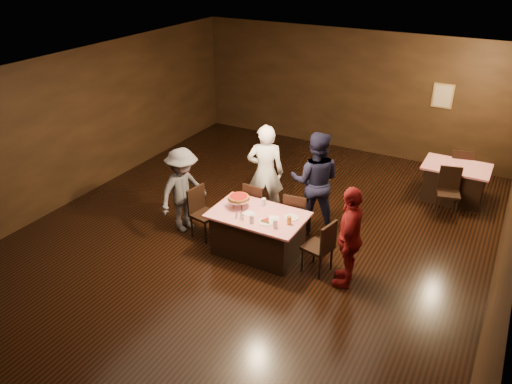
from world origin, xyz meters
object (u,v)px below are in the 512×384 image
at_px(diner_grey_knit, 183,190).
at_px(diner_red_shirt, 350,237).
at_px(chair_back_far, 459,168).
at_px(chair_far_left, 258,205).
at_px(chair_far_right, 297,215).
at_px(chair_end_right, 318,246).
at_px(diner_navy_hoodie, 315,181).
at_px(glass_amber, 289,220).
at_px(chair_back_near, 449,193).
at_px(diner_white_jacket, 265,173).
at_px(plate_empty, 291,218).
at_px(glass_front_left, 252,219).
at_px(main_table, 258,233).
at_px(pizza_stand, 239,198).
at_px(glass_back, 264,202).
at_px(glass_front_right, 275,224).
at_px(chair_end_left, 204,214).
at_px(back_table, 454,183).

distance_m(diner_grey_knit, diner_red_shirt, 3.21).
distance_m(chair_back_far, diner_red_shirt, 4.48).
xyz_separation_m(chair_far_left, chair_far_right, (0.80, 0.00, 0.00)).
bearing_deg(chair_end_right, diner_navy_hoodie, -142.61).
height_order(chair_back_far, glass_amber, chair_back_far).
bearing_deg(chair_back_near, diner_white_jacket, -164.04).
xyz_separation_m(chair_far_left, plate_empty, (0.95, -0.60, 0.30)).
bearing_deg(chair_far_left, glass_front_left, 116.92).
bearing_deg(main_table, pizza_stand, 172.87).
bearing_deg(glass_front_left, chair_back_far, 60.70).
distance_m(diner_navy_hoodie, glass_back, 1.13).
bearing_deg(glass_front_right, chair_back_near, 56.10).
bearing_deg(chair_end_right, main_table, -77.94).
distance_m(chair_back_near, glass_amber, 3.66).
xyz_separation_m(diner_grey_knit, glass_front_left, (1.63, -0.35, 0.03)).
relative_size(main_table, chair_far_left, 1.68).
relative_size(chair_end_left, diner_grey_knit, 0.59).
height_order(diner_grey_knit, glass_back, diner_grey_knit).
relative_size(main_table, diner_red_shirt, 0.94).
distance_m(diner_white_jacket, glass_back, 0.98).
relative_size(pizza_stand, glass_amber, 2.71).
distance_m(back_table, diner_grey_knit, 5.57).
xyz_separation_m(main_table, chair_end_left, (-1.10, 0.00, 0.09)).
distance_m(back_table, pizza_stand, 4.76).
xyz_separation_m(chair_end_left, glass_back, (1.05, 0.30, 0.37)).
height_order(chair_end_right, plate_empty, chair_end_right).
relative_size(back_table, glass_front_right, 9.29).
distance_m(chair_end_right, glass_amber, 0.62).
bearing_deg(pizza_stand, chair_back_near, 44.12).
height_order(diner_navy_hoodie, glass_front_right, diner_navy_hoodie).
xyz_separation_m(diner_grey_knit, diner_red_shirt, (3.21, -0.12, 0.04)).
relative_size(back_table, chair_far_left, 1.37).
height_order(chair_end_left, pizza_stand, pizza_stand).
bearing_deg(chair_far_left, chair_far_right, -176.27).
bearing_deg(pizza_stand, diner_red_shirt, -3.37).
height_order(chair_end_left, glass_front_right, chair_end_left).
bearing_deg(chair_far_right, chair_back_near, -140.68).
xyz_separation_m(plate_empty, glass_back, (-0.60, 0.15, 0.06)).
bearing_deg(chair_back_near, glass_back, -149.12).
bearing_deg(back_table, chair_far_right, -127.16).
bearing_deg(chair_far_right, glass_amber, 98.24).
height_order(chair_far_right, chair_end_right, same).
bearing_deg(glass_front_right, glass_amber, 53.13).
height_order(chair_far_left, chair_end_left, same).
xyz_separation_m(chair_far_left, diner_red_shirt, (2.03, -0.82, 0.37)).
relative_size(diner_grey_knit, pizza_stand, 4.26).
bearing_deg(chair_far_right, diner_navy_hoodie, -105.69).
bearing_deg(diner_navy_hoodie, diner_red_shirt, 112.33).
height_order(pizza_stand, glass_front_right, pizza_stand).
xyz_separation_m(back_table, glass_amber, (-2.02, -3.73, 0.46)).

